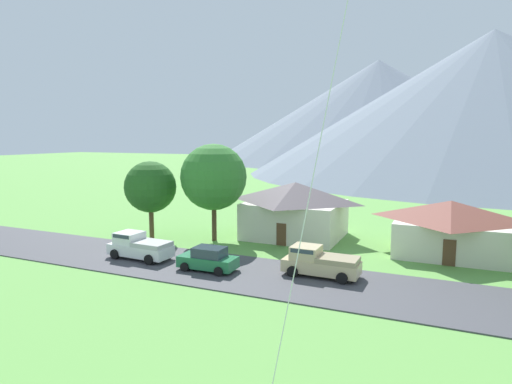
{
  "coord_description": "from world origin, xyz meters",
  "views": [
    {
      "loc": [
        7.34,
        -0.38,
        9.59
      ],
      "look_at": [
        -1.53,
        19.77,
        6.74
      ],
      "focal_mm": 30.25,
      "sensor_mm": 36.0,
      "label": 1
    }
  ],
  "objects_px": {
    "tree_near_left": "(150,187)",
    "parked_car_green_mid_west": "(208,259)",
    "pickup_truck_white_west_side": "(139,246)",
    "pickup_truck_sand_east_side": "(319,262)",
    "house_leftmost": "(450,226)",
    "tree_center": "(214,177)",
    "house_left_center": "(295,209)"
  },
  "relations": [
    {
      "from": "house_left_center",
      "to": "pickup_truck_sand_east_side",
      "type": "bearing_deg",
      "value": -63.39
    },
    {
      "from": "house_leftmost",
      "to": "tree_near_left",
      "type": "height_order",
      "value": "tree_near_left"
    },
    {
      "from": "tree_near_left",
      "to": "pickup_truck_white_west_side",
      "type": "distance_m",
      "value": 7.94
    },
    {
      "from": "house_leftmost",
      "to": "house_left_center",
      "type": "bearing_deg",
      "value": 177.93
    },
    {
      "from": "tree_near_left",
      "to": "parked_car_green_mid_west",
      "type": "xyz_separation_m",
      "value": [
        9.89,
        -6.5,
        -4.04
      ]
    },
    {
      "from": "tree_near_left",
      "to": "tree_center",
      "type": "distance_m",
      "value": 6.11
    },
    {
      "from": "pickup_truck_white_west_side",
      "to": "tree_center",
      "type": "bearing_deg",
      "value": 73.01
    },
    {
      "from": "tree_near_left",
      "to": "pickup_truck_sand_east_side",
      "type": "xyz_separation_m",
      "value": [
        17.5,
        -4.53,
        -3.85
      ]
    },
    {
      "from": "tree_near_left",
      "to": "pickup_truck_sand_east_side",
      "type": "bearing_deg",
      "value": -14.51
    },
    {
      "from": "tree_center",
      "to": "pickup_truck_sand_east_side",
      "type": "height_order",
      "value": "tree_center"
    },
    {
      "from": "tree_center",
      "to": "pickup_truck_sand_east_side",
      "type": "bearing_deg",
      "value": -28.12
    },
    {
      "from": "house_left_center",
      "to": "parked_car_green_mid_west",
      "type": "bearing_deg",
      "value": -100.07
    },
    {
      "from": "house_leftmost",
      "to": "parked_car_green_mid_west",
      "type": "height_order",
      "value": "house_leftmost"
    },
    {
      "from": "tree_near_left",
      "to": "pickup_truck_sand_east_side",
      "type": "relative_size",
      "value": 1.4
    },
    {
      "from": "house_left_center",
      "to": "pickup_truck_white_west_side",
      "type": "distance_m",
      "value": 15.12
    },
    {
      "from": "pickup_truck_white_west_side",
      "to": "house_left_center",
      "type": "bearing_deg",
      "value": 54.4
    },
    {
      "from": "house_leftmost",
      "to": "pickup_truck_white_west_side",
      "type": "relative_size",
      "value": 1.71
    },
    {
      "from": "tree_center",
      "to": "pickup_truck_white_west_side",
      "type": "distance_m",
      "value": 9.48
    },
    {
      "from": "tree_near_left",
      "to": "pickup_truck_sand_east_side",
      "type": "height_order",
      "value": "tree_near_left"
    },
    {
      "from": "tree_near_left",
      "to": "parked_car_green_mid_west",
      "type": "bearing_deg",
      "value": -33.31
    },
    {
      "from": "parked_car_green_mid_west",
      "to": "pickup_truck_sand_east_side",
      "type": "xyz_separation_m",
      "value": [
        7.61,
        1.97,
        0.19
      ]
    },
    {
      "from": "tree_near_left",
      "to": "house_left_center",
      "type": "bearing_deg",
      "value": 26.93
    },
    {
      "from": "pickup_truck_sand_east_side",
      "to": "pickup_truck_white_west_side",
      "type": "bearing_deg",
      "value": -173.81
    },
    {
      "from": "tree_near_left",
      "to": "tree_center",
      "type": "xyz_separation_m",
      "value": [
        5.77,
        1.74,
        0.99
      ]
    },
    {
      "from": "parked_car_green_mid_west",
      "to": "pickup_truck_white_west_side",
      "type": "distance_m",
      "value": 6.52
    },
    {
      "from": "pickup_truck_sand_east_side",
      "to": "tree_center",
      "type": "bearing_deg",
      "value": 151.88
    },
    {
      "from": "pickup_truck_sand_east_side",
      "to": "parked_car_green_mid_west",
      "type": "bearing_deg",
      "value": -165.47
    },
    {
      "from": "pickup_truck_white_west_side",
      "to": "tree_near_left",
      "type": "bearing_deg",
      "value": 119.24
    },
    {
      "from": "pickup_truck_white_west_side",
      "to": "pickup_truck_sand_east_side",
      "type": "xyz_separation_m",
      "value": [
        14.11,
        1.53,
        0.0
      ]
    },
    {
      "from": "house_leftmost",
      "to": "parked_car_green_mid_west",
      "type": "distance_m",
      "value": 19.98
    },
    {
      "from": "house_left_center",
      "to": "parked_car_green_mid_west",
      "type": "distance_m",
      "value": 13.0
    },
    {
      "from": "tree_center",
      "to": "pickup_truck_white_west_side",
      "type": "height_order",
      "value": "tree_center"
    }
  ]
}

